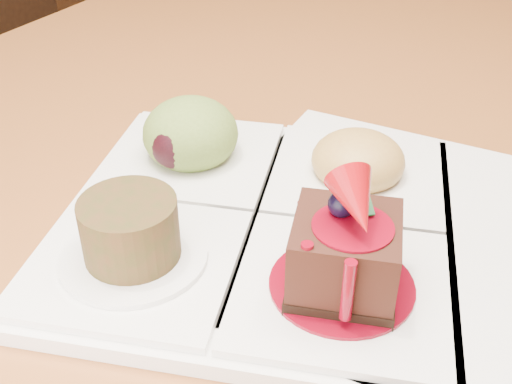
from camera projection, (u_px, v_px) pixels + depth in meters
The scene contains 4 objects.
dining_table at pixel (400, 125), 0.77m from camera, with size 1.00×1.80×0.75m.
chair_left at pixel (27, 67), 1.41m from camera, with size 0.38×0.38×0.85m.
sampler_plate at pixel (254, 202), 0.48m from camera, with size 0.36×0.36×0.11m.
second_plate at pixel (413, 240), 0.47m from camera, with size 0.29×0.29×0.01m, color white.
Camera 1 is at (0.18, -0.68, 1.05)m, focal length 45.00 mm.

